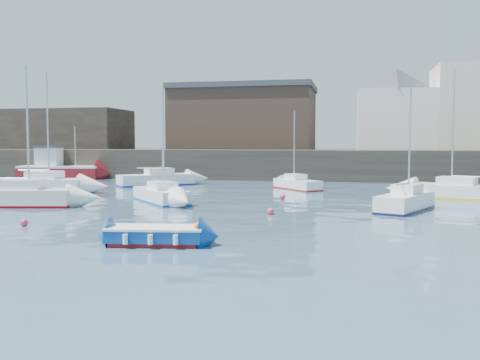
% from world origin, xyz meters
% --- Properties ---
extents(water, '(220.00, 220.00, 0.00)m').
position_xyz_m(water, '(0.00, 0.00, 0.00)').
color(water, '#2D4760').
rests_on(water, ground).
extents(quay_wall, '(90.00, 5.00, 3.00)m').
position_xyz_m(quay_wall, '(0.00, 35.00, 1.50)').
color(quay_wall, '#28231E').
rests_on(quay_wall, ground).
extents(land_strip, '(90.00, 32.00, 2.80)m').
position_xyz_m(land_strip, '(0.00, 53.00, 1.40)').
color(land_strip, '#28231E').
rests_on(land_strip, ground).
extents(bldg_east_d, '(11.14, 11.14, 8.95)m').
position_xyz_m(bldg_east_d, '(11.00, 41.50, 7.36)').
color(bldg_east_d, white).
rests_on(bldg_east_d, land_strip).
extents(warehouse, '(16.40, 10.40, 7.60)m').
position_xyz_m(warehouse, '(-6.00, 43.00, 6.62)').
color(warehouse, '#3D2D26').
rests_on(warehouse, land_strip).
extents(bldg_west, '(14.00, 8.00, 5.00)m').
position_xyz_m(bldg_west, '(-28.00, 42.00, 5.30)').
color(bldg_west, '#353028').
rests_on(bldg_west, land_strip).
extents(blue_dinghy, '(3.68, 2.09, 0.67)m').
position_xyz_m(blue_dinghy, '(-0.44, -0.79, 0.37)').
color(blue_dinghy, maroon).
rests_on(blue_dinghy, ground).
extents(fishing_boat, '(8.63, 4.35, 5.46)m').
position_xyz_m(fishing_boat, '(-23.37, 31.46, 1.06)').
color(fishing_boat, maroon).
rests_on(fishing_boat, ground).
extents(sailboat_a, '(6.53, 3.20, 8.14)m').
position_xyz_m(sailboat_a, '(-12.43, 8.73, 0.57)').
color(sailboat_a, white).
rests_on(sailboat_a, ground).
extents(sailboat_b, '(5.05, 5.52, 7.31)m').
position_xyz_m(sailboat_b, '(-5.14, 12.51, 0.48)').
color(sailboat_b, white).
rests_on(sailboat_b, ground).
extents(sailboat_c, '(3.66, 5.43, 6.86)m').
position_xyz_m(sailboat_c, '(9.37, 11.32, 0.52)').
color(sailboat_c, white).
rests_on(sailboat_c, ground).
extents(sailboat_d, '(7.04, 4.61, 8.58)m').
position_xyz_m(sailboat_d, '(13.63, 18.74, 0.52)').
color(sailboat_d, white).
rests_on(sailboat_d, ground).
extents(sailboat_e, '(7.02, 2.55, 8.91)m').
position_xyz_m(sailboat_e, '(-16.31, 17.09, 0.58)').
color(sailboat_e, white).
rests_on(sailboat_e, ground).
extents(sailboat_f, '(4.26, 4.71, 6.28)m').
position_xyz_m(sailboat_f, '(2.21, 23.61, 0.44)').
color(sailboat_f, white).
rests_on(sailboat_f, ground).
extents(sailboat_h, '(6.35, 5.83, 8.42)m').
position_xyz_m(sailboat_h, '(-10.23, 25.11, 0.55)').
color(sailboat_h, white).
rests_on(sailboat_h, ground).
extents(buoy_near, '(0.34, 0.34, 0.34)m').
position_xyz_m(buoy_near, '(-7.76, 2.19, 0.00)').
color(buoy_near, '#F3375F').
rests_on(buoy_near, ground).
extents(buoy_mid, '(0.36, 0.36, 0.36)m').
position_xyz_m(buoy_mid, '(2.40, 8.26, 0.00)').
color(buoy_mid, '#F3375F').
rests_on(buoy_mid, ground).
extents(buoy_far, '(0.37, 0.37, 0.37)m').
position_xyz_m(buoy_far, '(2.05, 15.86, 0.00)').
color(buoy_far, '#F3375F').
rests_on(buoy_far, ground).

